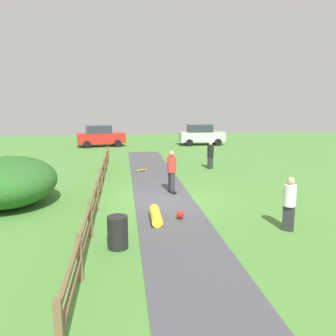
% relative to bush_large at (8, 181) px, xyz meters
% --- Properties ---
extents(ground_plane, '(60.00, 60.00, 0.00)m').
position_rel_bush_large_xyz_m(ground_plane, '(6.00, 0.12, -0.94)').
color(ground_plane, '#4C8438').
extents(asphalt_path, '(2.40, 28.00, 0.02)m').
position_rel_bush_large_xyz_m(asphalt_path, '(6.00, 0.12, -0.93)').
color(asphalt_path, '#47474C').
rests_on(asphalt_path, ground_plane).
extents(wooden_fence, '(0.12, 18.12, 1.10)m').
position_rel_bush_large_xyz_m(wooden_fence, '(3.40, 0.12, -0.27)').
color(wooden_fence, brown).
rests_on(wooden_fence, ground_plane).
extents(bush_large, '(3.60, 4.32, 1.88)m').
position_rel_bush_large_xyz_m(bush_large, '(0.00, 0.00, 0.00)').
color(bush_large, '#286023').
rests_on(bush_large, ground_plane).
extents(trash_bin, '(0.56, 0.56, 0.90)m').
position_rel_bush_large_xyz_m(trash_bin, '(4.20, -4.64, -0.49)').
color(trash_bin, black).
rests_on(trash_bin, ground_plane).
extents(skater_riding, '(0.46, 0.82, 1.84)m').
position_rel_bush_large_xyz_m(skater_riding, '(6.47, 1.03, 0.11)').
color(skater_riding, black).
rests_on(skater_riding, asphalt_path).
extents(skater_fallen, '(1.15, 1.43, 0.36)m').
position_rel_bush_large_xyz_m(skater_fallen, '(5.50, -2.59, -0.74)').
color(skater_fallen, yellow).
rests_on(skater_fallen, asphalt_path).
extents(skateboard_loose, '(0.77, 0.63, 0.08)m').
position_rel_bush_large_xyz_m(skateboard_loose, '(5.40, 5.99, -0.85)').
color(skateboard_loose, '#BF8C19').
rests_on(skateboard_loose, asphalt_path).
extents(bystander_black, '(0.53, 0.53, 1.63)m').
position_rel_bush_large_xyz_m(bystander_black, '(9.56, 6.38, -0.05)').
color(bystander_black, '#2D2D33').
rests_on(bystander_black, ground_plane).
extents(bystander_white, '(0.54, 0.54, 1.70)m').
position_rel_bush_large_xyz_m(bystander_white, '(9.41, -3.98, -0.01)').
color(bystander_white, '#2D2D33').
rests_on(bystander_white, ground_plane).
extents(parked_car_silver, '(4.23, 2.06, 1.92)m').
position_rel_bush_large_xyz_m(parked_car_silver, '(11.70, 18.26, 0.02)').
color(parked_car_silver, '#B7B7BC').
rests_on(parked_car_silver, ground_plane).
extents(parked_car_red, '(4.44, 2.58, 1.92)m').
position_rel_bush_large_xyz_m(parked_car_red, '(2.39, 18.26, 0.02)').
color(parked_car_red, red).
rests_on(parked_car_red, ground_plane).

